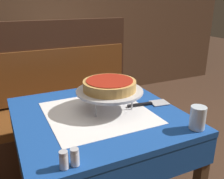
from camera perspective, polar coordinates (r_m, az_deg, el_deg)
dining_table_front at (r=1.35m, az=-3.14°, el=-9.24°), size 0.83×0.83×0.75m
dining_table_rear at (r=2.87m, az=-11.08°, el=6.01°), size 0.74×0.74×0.75m
booth_bench at (r=2.11m, az=-13.37°, el=-8.03°), size 1.44×0.49×1.16m
back_wall_panel at (r=3.29m, az=-18.60°, el=17.04°), size 6.00×0.04×2.40m
pizza_pan_stand at (r=1.31m, az=-0.56°, el=-0.50°), size 0.35×0.35×0.11m
deep_dish_pizza at (r=1.30m, az=-0.57°, el=1.04°), size 0.28×0.28×0.05m
pizza_server at (r=1.41m, az=8.52°, el=-3.23°), size 0.24×0.09×0.01m
water_glass_near at (r=1.19m, az=19.00°, el=-6.13°), size 0.07×0.07×0.11m
salt_shaker at (r=0.91m, az=-10.96°, el=-15.53°), size 0.03×0.03×0.07m
pepper_shaker at (r=0.92m, az=-8.50°, el=-15.03°), size 0.03×0.03×0.07m
condiment_caddy at (r=2.94m, az=-9.73°, el=9.33°), size 0.15×0.15×0.17m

